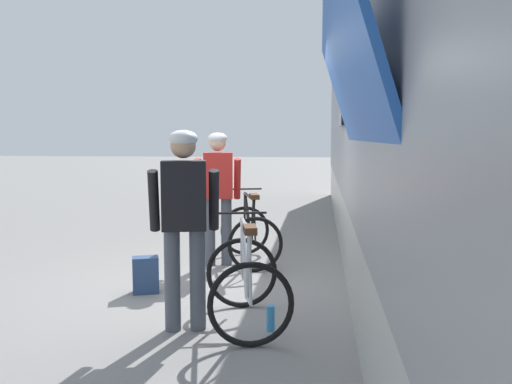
{
  "coord_description": "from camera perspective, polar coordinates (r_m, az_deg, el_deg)",
  "views": [
    {
      "loc": [
        1.07,
        -5.9,
        1.7
      ],
      "look_at": [
        0.31,
        0.36,
        1.05
      ],
      "focal_mm": 37.31,
      "sensor_mm": 36.0,
      "label": 1
    }
  ],
  "objects": [
    {
      "name": "ground_plane",
      "position": [
        6.24,
        -3.32,
        -9.95
      ],
      "size": [
        80.0,
        80.0,
        0.0
      ],
      "primitive_type": "plane",
      "color": "gray"
    },
    {
      "name": "train_car",
      "position": [
        6.79,
        22.47,
        7.69
      ],
      "size": [
        3.3,
        18.7,
        3.88
      ],
      "color": "gray",
      "rests_on": "ground"
    },
    {
      "name": "backpack_on_platform",
      "position": [
        6.01,
        -11.75,
        -8.69
      ],
      "size": [
        0.32,
        0.26,
        0.4
      ],
      "primitive_type": "cube",
      "rotation": [
        0.0,
        0.0,
        0.35
      ],
      "color": "navy",
      "rests_on": "ground"
    },
    {
      "name": "bicycle_far_silver",
      "position": [
        4.85,
        -1.08,
        -9.65
      ],
      "size": [
        0.93,
        1.2,
        0.99
      ],
      "color": "black",
      "rests_on": "ground"
    },
    {
      "name": "bicycle_near_black",
      "position": [
        7.21,
        -0.68,
        -4.49
      ],
      "size": [
        0.97,
        1.22,
        0.99
      ],
      "color": "black",
      "rests_on": "ground"
    },
    {
      "name": "water_bottle_by_the_backpack",
      "position": [
        6.03,
        -11.39,
        -9.56
      ],
      "size": [
        0.08,
        0.08,
        0.21
      ],
      "primitive_type": "cylinder",
      "color": "#338CCC",
      "rests_on": "ground"
    },
    {
      "name": "cyclist_far_in_dark",
      "position": [
        4.66,
        -7.71,
        -2.14
      ],
      "size": [
        0.65,
        0.4,
        1.76
      ],
      "color": "#4C515B",
      "rests_on": "ground"
    },
    {
      "name": "cyclist_near_in_red",
      "position": [
        7.03,
        -4.11,
        0.6
      ],
      "size": [
        0.65,
        0.39,
        1.76
      ],
      "color": "#4C515B",
      "rests_on": "ground"
    },
    {
      "name": "water_bottle_near_the_bikes",
      "position": [
        4.82,
        1.58,
        -13.36
      ],
      "size": [
        0.07,
        0.07,
        0.22
      ],
      "primitive_type": "cylinder",
      "color": "#338CCC",
      "rests_on": "ground"
    }
  ]
}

